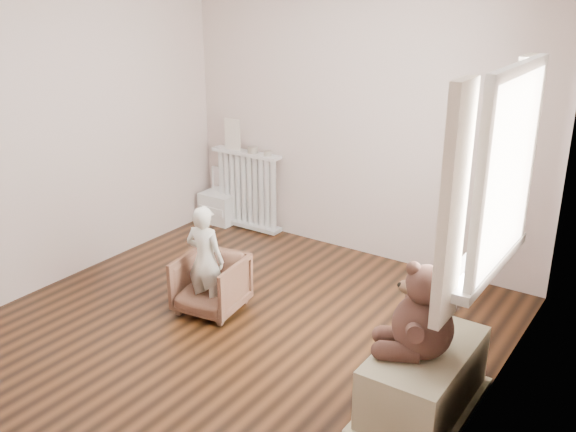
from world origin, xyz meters
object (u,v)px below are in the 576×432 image
Objects in this scene: armchair at (211,284)px; plush_cat at (502,223)px; child at (205,260)px; toy_bench at (424,381)px; radiator at (247,192)px; toy_vanity at (219,197)px; teddy_bear at (423,318)px.

plush_cat reaches higher than armchair.
child is 1.90m from toy_bench.
radiator reaches higher than toy_vanity.
armchair is 0.87× the size of teddy_bear.
toy_vanity is at bearing 119.70° from armchair.
radiator is 0.38m from toy_vanity.
child reaches higher than armchair.
child is 1.52× the size of teddy_bear.
toy_bench is at bearing -114.56° from plush_cat.
child reaches higher than toy_vanity.
toy_vanity is 2.64× the size of plush_cat.
plush_cat is (3.21, -0.97, 0.72)m from toy_vanity.
armchair is 1.94m from teddy_bear.
toy_vanity is 1.99m from child.
toy_bench is 1.13m from plush_cat.
child is 0.95× the size of toy_bench.
armchair is (1.19, -1.53, -0.05)m from toy_vanity.
teddy_bear is at bearing -96.26° from toy_bench.
toy_bench is (1.88, -0.23, -0.03)m from armchair.
plush_cat reaches higher than teddy_bear.
plush_cat reaches higher than toy_vanity.
plush_cat reaches higher than radiator.
toy_vanity is 3.54m from toy_bench.
radiator is 1.40× the size of toy_vanity.
plush_cat is at bearing 55.30° from teddy_bear.
child is at bearing -177.68° from plush_cat.
teddy_bear is at bearing -30.97° from toy_vanity.
radiator is 1.44× the size of teddy_bear.
armchair is 1.89m from toy_bench.
toy_vanity is 1.03× the size of teddy_bear.
child is (0.84, -1.61, 0.07)m from radiator.
toy_bench is 1.59× the size of teddy_bear.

